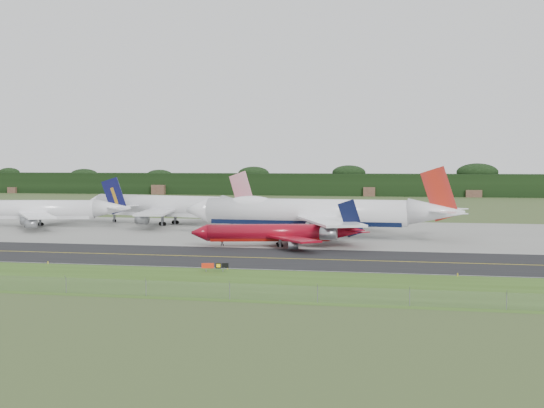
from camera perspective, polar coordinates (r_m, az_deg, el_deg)
The scene contains 16 objects.
ground at distance 150.93m, azimuth -0.70°, elevation -3.88°, with size 600.00×600.00×0.00m, color #334620.
grass_verge at distance 117.33m, azimuth -4.40°, elevation -5.93°, with size 400.00×30.00×0.01m, color #335218.
taxiway at distance 147.06m, azimuth -1.03°, elevation -4.07°, with size 400.00×32.00×0.02m, color black.
apron at distance 200.75m, azimuth 2.44°, elevation -2.12°, with size 400.00×78.00×0.01m, color gray.
taxiway_centreline at distance 147.06m, azimuth -1.03°, elevation -4.06°, with size 400.00×0.40×0.00m, color yellow.
taxiway_edge_line at distance 132.12m, azimuth -2.53°, elevation -4.89°, with size 400.00×0.25×0.00m, color silver.
perimeter_fence at distance 104.90m, azimuth -6.39°, elevation -6.43°, with size 320.00×0.10×320.00m.
horizon_treeline at distance 421.47m, azimuth 7.35°, elevation 1.38°, with size 700.00×25.00×12.00m.
jet_ba_747 at distance 187.66m, azimuth 3.29°, elevation -0.66°, with size 70.20×58.11×17.65m.
jet_red_737 at distance 166.99m, azimuth 0.56°, elevation -2.21°, with size 38.06×30.45×10.38m.
jet_navy_gold at distance 227.38m, azimuth -17.33°, elevation -0.46°, with size 55.13×47.39×14.28m.
jet_star_tail at distance 225.34m, azimuth -7.82°, elevation -0.20°, with size 60.17×49.33×16.05m.
taxiway_sign at distance 128.47m, azimuth -4.32°, elevation -4.66°, with size 4.44×1.30×1.51m.
edge_marker_left at distance 144.09m, azimuth -16.52°, elevation -4.25°, with size 0.16×0.16×0.50m, color yellow.
edge_marker_center at distance 131.57m, azimuth -3.37°, elevation -4.83°, with size 0.16×0.16×0.50m, color yellow.
edge_marker_right at distance 127.18m, azimuth 13.80°, elevation -5.19°, with size 0.16×0.16×0.50m, color yellow.
Camera 1 is at (32.30, -146.26, 18.60)m, focal length 50.00 mm.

